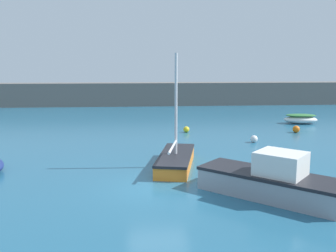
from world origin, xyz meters
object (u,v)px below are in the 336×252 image
rowboat_with_red_cover (301,119)px  mooring_buoy_white (254,139)px  sailboat_tall_mast (176,159)px  mooring_buoy_orange (296,129)px  cabin_cruiser_white (272,181)px  mooring_buoy_yellow (186,129)px

rowboat_with_red_cover → mooring_buoy_white: size_ratio=6.37×
sailboat_tall_mast → mooring_buoy_white: 7.92m
mooring_buoy_orange → mooring_buoy_white: mooring_buoy_orange is taller
cabin_cruiser_white → rowboat_with_red_cover: cabin_cruiser_white is taller
cabin_cruiser_white → rowboat_with_red_cover: 19.46m
mooring_buoy_orange → mooring_buoy_white: (-4.23, -3.20, -0.03)m
mooring_buoy_yellow → mooring_buoy_orange: (8.14, -0.81, 0.04)m
mooring_buoy_orange → mooring_buoy_yellow: bearing=174.3°
cabin_cruiser_white → mooring_buoy_yellow: (-1.43, 13.96, -0.42)m
mooring_buoy_yellow → mooring_buoy_white: 5.60m
rowboat_with_red_cover → mooring_buoy_white: rowboat_with_red_cover is taller
rowboat_with_red_cover → sailboat_tall_mast: bearing=55.4°
cabin_cruiser_white → rowboat_with_red_cover: (8.90, 17.31, -0.23)m
rowboat_with_red_cover → mooring_buoy_yellow: size_ratio=6.60×
mooring_buoy_orange → mooring_buoy_white: 5.30m
cabin_cruiser_white → mooring_buoy_orange: (6.71, 13.15, -0.38)m
cabin_cruiser_white → rowboat_with_red_cover: size_ratio=1.78×
rowboat_with_red_cover → mooring_buoy_orange: size_ratio=5.65×
rowboat_with_red_cover → mooring_buoy_white: bearing=57.7°
cabin_cruiser_white → mooring_buoy_orange: 14.77m
mooring_buoy_yellow → rowboat_with_red_cover: bearing=17.9°
mooring_buoy_yellow → mooring_buoy_white: (3.91, -4.01, 0.01)m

